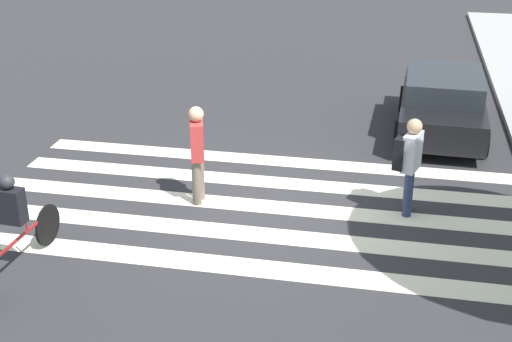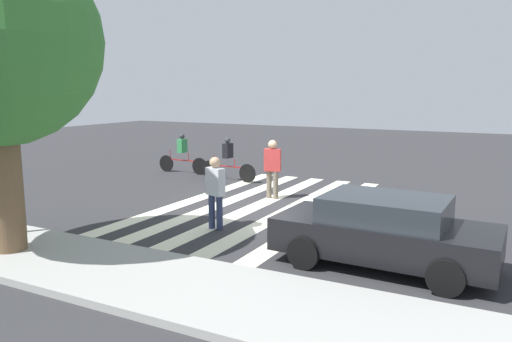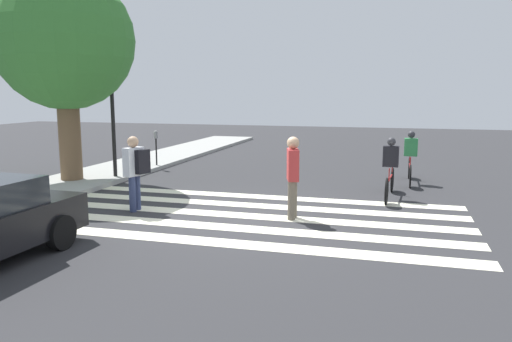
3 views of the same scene
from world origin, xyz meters
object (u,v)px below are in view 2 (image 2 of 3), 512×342
at_px(pedestrian_adult_blue_shirt, 272,166).
at_px(cyclist_far_lane, 182,152).
at_px(pedestrian_adult_tall_backpack, 216,187).
at_px(traffic_light, 18,91).
at_px(cyclist_near_curb, 228,158).
at_px(car_parked_far_curb, 384,231).

height_order(pedestrian_adult_blue_shirt, cyclist_far_lane, pedestrian_adult_blue_shirt).
bearing_deg(pedestrian_adult_tall_backpack, pedestrian_adult_blue_shirt, -68.29).
distance_m(traffic_light, pedestrian_adult_blue_shirt, 7.53).
relative_size(cyclist_far_lane, cyclist_near_curb, 0.97).
relative_size(pedestrian_adult_tall_backpack, car_parked_far_curb, 0.43).
xyz_separation_m(pedestrian_adult_tall_backpack, cyclist_far_lane, (5.65, -6.40, -0.19)).
bearing_deg(pedestrian_adult_blue_shirt, cyclist_near_curb, 127.31).
height_order(cyclist_far_lane, cyclist_near_curb, cyclist_near_curb).
relative_size(cyclist_near_curb, car_parked_far_curb, 0.58).
bearing_deg(pedestrian_adult_tall_backpack, cyclist_far_lane, -30.92).
xyz_separation_m(traffic_light, cyclist_near_curb, (-0.41, -8.44, -2.52)).
xyz_separation_m(traffic_light, pedestrian_adult_blue_shirt, (-3.28, -6.37, -2.34)).
bearing_deg(pedestrian_adult_blue_shirt, traffic_light, -134.09).
bearing_deg(cyclist_near_curb, pedestrian_adult_tall_backpack, 122.30).
relative_size(pedestrian_adult_tall_backpack, pedestrian_adult_blue_shirt, 0.97).
height_order(traffic_light, cyclist_near_curb, traffic_light).
distance_m(pedestrian_adult_blue_shirt, cyclist_far_lane, 6.00).
bearing_deg(cyclist_near_curb, pedestrian_adult_blue_shirt, 148.15).
relative_size(traffic_light, cyclist_far_lane, 2.05).
bearing_deg(pedestrian_adult_tall_backpack, car_parked_far_curb, -172.42).
height_order(cyclist_near_curb, car_parked_far_curb, cyclist_near_curb).
height_order(cyclist_far_lane, car_parked_far_curb, cyclist_far_lane).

